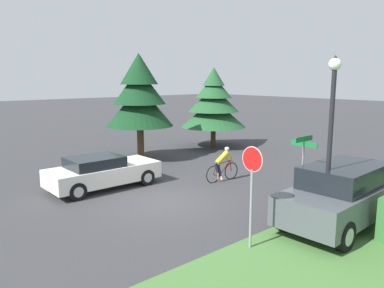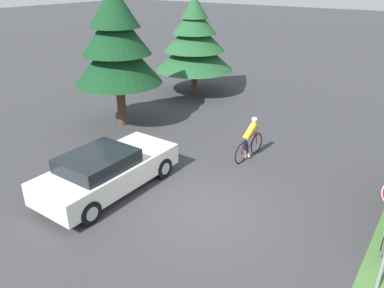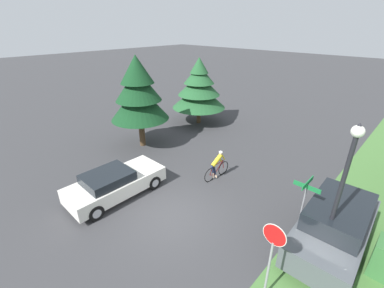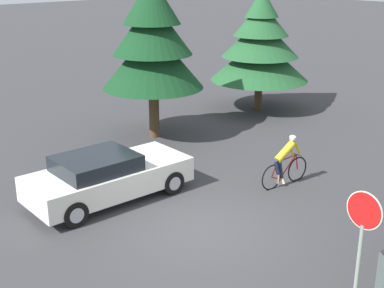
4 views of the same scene
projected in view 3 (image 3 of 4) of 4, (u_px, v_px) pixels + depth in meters
ground_plane at (171, 216)px, 10.83m from camera, size 140.00×140.00×0.00m
sedan_left_lane at (115, 183)px, 11.87m from camera, size 1.95×4.49×1.35m
cyclist at (217, 166)px, 13.25m from camera, size 0.44×1.82×1.50m
parked_suv_right at (334, 226)px, 8.95m from camera, size 2.18×4.72×1.87m
stop_sign at (272, 249)px, 6.87m from camera, size 0.66×0.07×2.73m
street_lamp at (343, 182)px, 7.40m from camera, size 0.34×0.34×5.05m
street_name_sign at (304, 201)px, 8.77m from camera, size 0.90×0.90×2.70m
conifer_tall_near at (138, 93)px, 15.70m from camera, size 3.63×3.63×5.77m
conifer_tall_far at (199, 89)px, 19.89m from camera, size 4.17×4.17×5.14m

